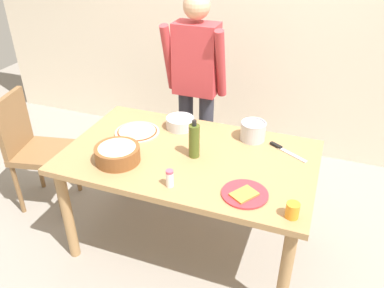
% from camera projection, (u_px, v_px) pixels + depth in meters
% --- Properties ---
extents(ground, '(8.00, 8.00, 0.00)m').
position_uv_depth(ground, '(190.00, 241.00, 2.90)').
color(ground, gray).
extents(wall_back, '(5.60, 0.10, 2.60)m').
position_uv_depth(wall_back, '(252.00, 15.00, 3.52)').
color(wall_back, beige).
rests_on(wall_back, ground).
extents(dining_table, '(1.60, 0.96, 0.76)m').
position_uv_depth(dining_table, '(189.00, 166.00, 2.56)').
color(dining_table, '#A37A4C').
rests_on(dining_table, ground).
extents(person_cook, '(0.49, 0.25, 1.62)m').
position_uv_depth(person_cook, '(196.00, 82.00, 3.10)').
color(person_cook, '#2D2D38').
rests_on(person_cook, ground).
extents(chair_wooden_left, '(0.47, 0.47, 0.95)m').
position_uv_depth(chair_wooden_left, '(32.00, 145.00, 3.04)').
color(chair_wooden_left, brown).
rests_on(chair_wooden_left, ground).
extents(pizza_raw_on_board, '(0.32, 0.32, 0.02)m').
position_uv_depth(pizza_raw_on_board, '(137.00, 132.00, 2.75)').
color(pizza_raw_on_board, beige).
rests_on(pizza_raw_on_board, dining_table).
extents(plate_with_slice, '(0.26, 0.26, 0.02)m').
position_uv_depth(plate_with_slice, '(245.00, 194.00, 2.15)').
color(plate_with_slice, red).
rests_on(plate_with_slice, dining_table).
extents(popcorn_bowl, '(0.28, 0.28, 0.11)m').
position_uv_depth(popcorn_bowl, '(117.00, 153.00, 2.42)').
color(popcorn_bowl, brown).
rests_on(popcorn_bowl, dining_table).
extents(mixing_bowl_steel, '(0.20, 0.20, 0.08)m').
position_uv_depth(mixing_bowl_steel, '(180.00, 123.00, 2.80)').
color(mixing_bowl_steel, '#B7B7BC').
rests_on(mixing_bowl_steel, dining_table).
extents(olive_oil_bottle, '(0.07, 0.07, 0.26)m').
position_uv_depth(olive_oil_bottle, '(194.00, 141.00, 2.44)').
color(olive_oil_bottle, '#47561E').
rests_on(olive_oil_bottle, dining_table).
extents(steel_pot, '(0.17, 0.17, 0.13)m').
position_uv_depth(steel_pot, '(253.00, 131.00, 2.65)').
color(steel_pot, '#B7B7BC').
rests_on(steel_pot, dining_table).
extents(cup_orange, '(0.07, 0.07, 0.08)m').
position_uv_depth(cup_orange, '(292.00, 210.00, 1.98)').
color(cup_orange, orange).
rests_on(cup_orange, dining_table).
extents(salt_shaker, '(0.04, 0.04, 0.11)m').
position_uv_depth(salt_shaker, '(170.00, 178.00, 2.20)').
color(salt_shaker, white).
rests_on(salt_shaker, dining_table).
extents(chef_knife, '(0.26, 0.17, 0.02)m').
position_uv_depth(chef_knife, '(283.00, 150.00, 2.55)').
color(chef_knife, silver).
rests_on(chef_knife, dining_table).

